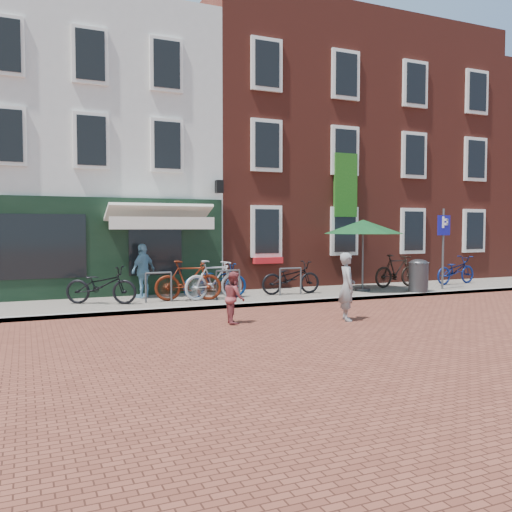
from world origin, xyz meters
name	(u,v)px	position (x,y,z in m)	size (l,w,h in m)	color
ground	(294,304)	(0.00, 0.00, 0.00)	(80.00, 80.00, 0.00)	brown
sidewalk	(300,295)	(1.00, 1.50, 0.05)	(24.00, 3.00, 0.10)	slate
building_stucco	(78,161)	(-5.00, 7.00, 4.50)	(8.00, 8.00, 9.00)	silver
building_brick_mid	(259,157)	(2.00, 7.00, 5.00)	(6.00, 8.00, 10.00)	maroon
building_brick_right	(381,164)	(8.00, 7.00, 5.00)	(6.00, 8.00, 10.00)	maroon
filler_right	(489,180)	(14.50, 7.00, 4.50)	(7.00, 8.00, 9.00)	maroon
litter_bin	(419,274)	(4.56, 0.30, 0.67)	(0.60, 0.60, 1.10)	#3C3B3E
parking_sign	(443,237)	(5.83, 0.63, 1.81)	(0.50, 0.08, 2.65)	#4C4C4F
parasol	(363,224)	(3.15, 1.30, 2.23)	(2.56, 2.56, 2.38)	#4C4C4F
woman	(347,287)	(-0.08, -2.77, 0.78)	(0.57, 0.37, 1.55)	gray
boy	(234,297)	(-2.58, -2.10, 0.58)	(0.56, 0.44, 1.15)	brown
cafe_person	(143,271)	(-3.68, 2.34, 0.88)	(0.92, 0.38, 1.56)	#71A2BE
bicycle_0	(101,285)	(-4.97, 1.47, 0.60)	(0.67, 1.91, 1.00)	black
bicycle_1	(188,281)	(-2.67, 1.19, 0.66)	(0.52, 1.85, 1.11)	#4F1709
bicycle_2	(215,281)	(-1.81, 1.43, 0.60)	(0.67, 1.91, 1.00)	navy
bicycle_3	(214,280)	(-1.93, 1.16, 0.66)	(0.52, 1.85, 1.11)	#B0B0B3
bicycle_4	(291,278)	(0.61, 1.39, 0.60)	(0.67, 1.91, 1.00)	black
bicycle_5	(397,271)	(4.78, 1.66, 0.66)	(0.52, 1.85, 1.11)	black
bicycle_6	(456,270)	(7.34, 1.63, 0.60)	(0.67, 1.91, 1.00)	#0A1854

